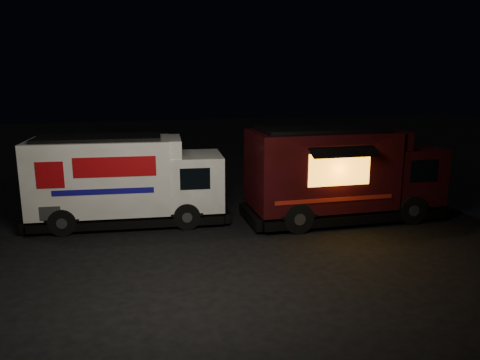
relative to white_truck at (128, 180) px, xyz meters
name	(u,v)px	position (x,y,z in m)	size (l,w,h in m)	color
ground	(189,246)	(1.57, -2.81, -1.52)	(80.00, 80.00, 0.00)	black
white_truck	(128,180)	(0.00, 0.00, 0.00)	(6.69, 2.28, 3.03)	white
red_truck	(344,173)	(7.32, -1.53, 0.12)	(7.04, 2.59, 3.27)	#340910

